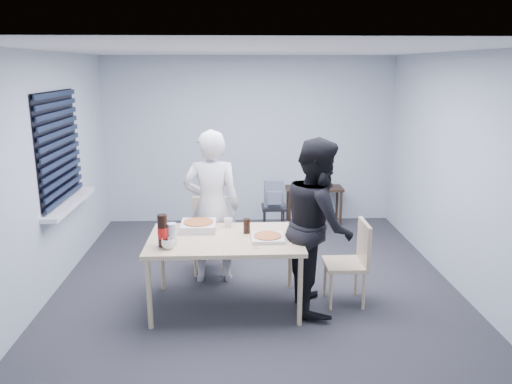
{
  "coord_description": "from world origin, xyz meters",
  "views": [
    {
      "loc": [
        -0.22,
        -5.29,
        2.44
      ],
      "look_at": [
        0.0,
        0.1,
        1.07
      ],
      "focal_mm": 35.0,
      "sensor_mm": 36.0,
      "label": 1
    }
  ],
  "objects_px": {
    "person_black": "(318,225)",
    "backpack": "(274,194)",
    "chair_right": "(353,257)",
    "person_white": "(212,207)",
    "soda_bottle": "(163,231)",
    "side_table": "(314,192)",
    "stool": "(274,213)",
    "mug_b": "(228,222)",
    "dining_table": "(225,243)",
    "mug_a": "(168,244)",
    "chair_far": "(210,229)"
  },
  "relations": [
    {
      "from": "person_black",
      "to": "backpack",
      "type": "xyz_separation_m",
      "value": [
        -0.28,
        2.12,
        -0.22
      ]
    },
    {
      "from": "chair_right",
      "to": "person_black",
      "type": "bearing_deg",
      "value": -171.86
    },
    {
      "from": "person_white",
      "to": "soda_bottle",
      "type": "bearing_deg",
      "value": 64.25
    },
    {
      "from": "side_table",
      "to": "stool",
      "type": "distance_m",
      "value": 0.98
    },
    {
      "from": "side_table",
      "to": "stool",
      "type": "xyz_separation_m",
      "value": [
        -0.69,
        -0.68,
        -0.14
      ]
    },
    {
      "from": "mug_b",
      "to": "backpack",
      "type": "bearing_deg",
      "value": 70.14
    },
    {
      "from": "person_white",
      "to": "soda_bottle",
      "type": "height_order",
      "value": "person_white"
    },
    {
      "from": "backpack",
      "to": "soda_bottle",
      "type": "relative_size",
      "value": 1.22
    },
    {
      "from": "dining_table",
      "to": "side_table",
      "type": "bearing_deg",
      "value": 64.18
    },
    {
      "from": "backpack",
      "to": "chair_right",
      "type": "bearing_deg",
      "value": -68.45
    },
    {
      "from": "dining_table",
      "to": "person_white",
      "type": "height_order",
      "value": "person_white"
    },
    {
      "from": "soda_bottle",
      "to": "person_black",
      "type": "bearing_deg",
      "value": 7.49
    },
    {
      "from": "person_white",
      "to": "person_black",
      "type": "bearing_deg",
      "value": 147.74
    },
    {
      "from": "stool",
      "to": "soda_bottle",
      "type": "distance_m",
      "value": 2.7
    },
    {
      "from": "mug_a",
      "to": "chair_right",
      "type": "bearing_deg",
      "value": 9.76
    },
    {
      "from": "soda_bottle",
      "to": "chair_right",
      "type": "bearing_deg",
      "value": 7.62
    },
    {
      "from": "mug_a",
      "to": "mug_b",
      "type": "bearing_deg",
      "value": 48.72
    },
    {
      "from": "side_table",
      "to": "backpack",
      "type": "distance_m",
      "value": 0.99
    },
    {
      "from": "side_table",
      "to": "dining_table",
      "type": "bearing_deg",
      "value": -115.82
    },
    {
      "from": "dining_table",
      "to": "mug_b",
      "type": "height_order",
      "value": "mug_b"
    },
    {
      "from": "mug_a",
      "to": "stool",
      "type": "bearing_deg",
      "value": 63.52
    },
    {
      "from": "chair_right",
      "to": "side_table",
      "type": "height_order",
      "value": "chair_right"
    },
    {
      "from": "dining_table",
      "to": "person_black",
      "type": "distance_m",
      "value": 0.96
    },
    {
      "from": "chair_right",
      "to": "stool",
      "type": "xyz_separation_m",
      "value": [
        -0.67,
        2.08,
        -0.14
      ]
    },
    {
      "from": "chair_right",
      "to": "backpack",
      "type": "xyz_separation_m",
      "value": [
        -0.67,
        2.06,
        0.16
      ]
    },
    {
      "from": "side_table",
      "to": "person_white",
      "type": "bearing_deg",
      "value": -125.47
    },
    {
      "from": "side_table",
      "to": "backpack",
      "type": "height_order",
      "value": "backpack"
    },
    {
      "from": "dining_table",
      "to": "person_black",
      "type": "relative_size",
      "value": 0.88
    },
    {
      "from": "person_white",
      "to": "person_black",
      "type": "distance_m",
      "value": 1.3
    },
    {
      "from": "mug_a",
      "to": "mug_b",
      "type": "distance_m",
      "value": 0.86
    },
    {
      "from": "chair_right",
      "to": "mug_b",
      "type": "relative_size",
      "value": 8.9
    },
    {
      "from": "dining_table",
      "to": "person_white",
      "type": "distance_m",
      "value": 0.71
    },
    {
      "from": "dining_table",
      "to": "person_black",
      "type": "bearing_deg",
      "value": -1.55
    },
    {
      "from": "backpack",
      "to": "soda_bottle",
      "type": "height_order",
      "value": "soda_bottle"
    },
    {
      "from": "chair_far",
      "to": "side_table",
      "type": "xyz_separation_m",
      "value": [
        1.56,
        1.77,
        -0.0
      ]
    },
    {
      "from": "mug_a",
      "to": "person_black",
      "type": "bearing_deg",
      "value": 10.19
    },
    {
      "from": "stool",
      "to": "side_table",
      "type": "bearing_deg",
      "value": 44.41
    },
    {
      "from": "person_black",
      "to": "stool",
      "type": "distance_m",
      "value": 2.21
    },
    {
      "from": "chair_far",
      "to": "stool",
      "type": "relative_size",
      "value": 1.85
    },
    {
      "from": "backpack",
      "to": "mug_a",
      "type": "relative_size",
      "value": 3.14
    },
    {
      "from": "person_white",
      "to": "dining_table",
      "type": "bearing_deg",
      "value": 103.57
    },
    {
      "from": "mug_b",
      "to": "chair_far",
      "type": "bearing_deg",
      "value": 109.65
    },
    {
      "from": "person_white",
      "to": "side_table",
      "type": "bearing_deg",
      "value": -125.47
    },
    {
      "from": "person_black",
      "to": "side_table",
      "type": "height_order",
      "value": "person_black"
    },
    {
      "from": "chair_right",
      "to": "chair_far",
      "type": "bearing_deg",
      "value": 147.44
    },
    {
      "from": "chair_far",
      "to": "person_black",
      "type": "distance_m",
      "value": 1.59
    },
    {
      "from": "chair_right",
      "to": "mug_b",
      "type": "xyz_separation_m",
      "value": [
        -1.3,
        0.32,
        0.29
      ]
    },
    {
      "from": "dining_table",
      "to": "person_white",
      "type": "xyz_separation_m",
      "value": [
        -0.16,
        0.67,
        0.19
      ]
    },
    {
      "from": "chair_far",
      "to": "person_white",
      "type": "height_order",
      "value": "person_white"
    },
    {
      "from": "chair_far",
      "to": "chair_right",
      "type": "bearing_deg",
      "value": -32.56
    }
  ]
}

